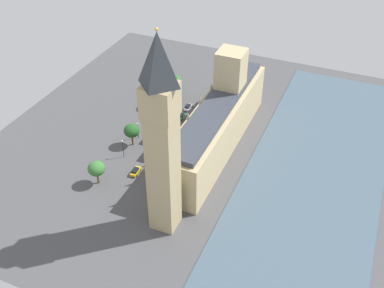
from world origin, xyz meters
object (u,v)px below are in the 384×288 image
object	(u,v)px
car_dark_green_under_trees	(181,116)
pedestrian_opposite_hall	(175,165)
car_yellow_cab_trailing	(136,171)
plane_tree_midblock	(175,81)
plane_tree_slot_10	(132,131)
street_lamp_slot_11	(138,128)
double_decker_bus_far_end	(159,144)
plane_tree_by_river_gate	(96,169)
plane_tree_kerbside	(163,90)
parliament_building	(219,121)
car_white_leading	(178,136)
car_silver_near_tower	(188,107)
street_lamp_slot_12	(123,145)
pedestrian_corner	(219,103)
clock_tower	(162,137)

from	to	relation	value
car_dark_green_under_trees	pedestrian_opposite_hall	size ratio (longest dim) A/B	2.67
car_yellow_cab_trailing	plane_tree_midblock	world-z (taller)	plane_tree_midblock
plane_tree_slot_10	street_lamp_slot_11	world-z (taller)	plane_tree_slot_10
double_decker_bus_far_end	car_yellow_cab_trailing	xyz separation A→B (m)	(1.66, 13.10, -1.75)
street_lamp_slot_11	car_yellow_cab_trailing	bearing A→B (deg)	115.70
plane_tree_slot_10	plane_tree_by_river_gate	bearing A→B (deg)	89.41
car_yellow_cab_trailing	plane_tree_kerbside	distance (m)	39.43
parliament_building	car_white_leading	size ratio (longest dim) A/B	13.55
street_lamp_slot_11	car_silver_near_tower	bearing A→B (deg)	-109.73
double_decker_bus_far_end	car_yellow_cab_trailing	size ratio (longest dim) A/B	2.37
car_white_leading	street_lamp_slot_12	bearing A→B (deg)	-127.64
double_decker_bus_far_end	pedestrian_corner	distance (m)	34.89
car_dark_green_under_trees	plane_tree_by_river_gate	distance (m)	42.21
car_silver_near_tower	plane_tree_kerbside	bearing A→B (deg)	-170.01
street_lamp_slot_11	plane_tree_by_river_gate	bearing A→B (deg)	89.74
parliament_building	street_lamp_slot_11	xyz separation A→B (m)	(25.70, 7.46, -4.89)
plane_tree_by_river_gate	parliament_building	bearing A→B (deg)	-128.73
clock_tower	double_decker_bus_far_end	bearing A→B (deg)	-60.64
car_yellow_cab_trailing	street_lamp_slot_12	world-z (taller)	street_lamp_slot_12
car_dark_green_under_trees	pedestrian_opposite_hall	bearing A→B (deg)	-73.54
pedestrian_opposite_hall	plane_tree_slot_10	bearing A→B (deg)	-124.30
car_silver_near_tower	street_lamp_slot_11	size ratio (longest dim) A/B	0.75
car_yellow_cab_trailing	pedestrian_corner	xyz separation A→B (m)	(-9.60, -47.01, -0.20)
plane_tree_by_river_gate	plane_tree_slot_10	bearing A→B (deg)	-90.59
car_white_leading	double_decker_bus_far_end	size ratio (longest dim) A/B	0.44
car_dark_green_under_trees	car_yellow_cab_trailing	distance (m)	33.02
car_yellow_cab_trailing	plane_tree_midblock	distance (m)	47.28
parliament_building	street_lamp_slot_12	world-z (taller)	parliament_building
pedestrian_opposite_hall	plane_tree_kerbside	distance (m)	36.21
car_white_leading	plane_tree_midblock	xyz separation A→B (m)	(12.34, -24.63, 5.48)
car_yellow_cab_trailing	street_lamp_slot_11	world-z (taller)	street_lamp_slot_11
car_dark_green_under_trees	plane_tree_slot_10	xyz separation A→B (m)	(8.21, 20.49, 4.71)
car_white_leading	pedestrian_opposite_hall	distance (m)	15.07
car_dark_green_under_trees	pedestrian_opposite_hall	world-z (taller)	car_dark_green_under_trees
plane_tree_midblock	plane_tree_slot_10	size ratio (longest dim) A/B	1.11
parliament_building	pedestrian_corner	distance (m)	25.73
double_decker_bus_far_end	parliament_building	bearing A→B (deg)	34.32
car_silver_near_tower	pedestrian_corner	xyz separation A→B (m)	(-9.37, -7.44, -0.20)
car_white_leading	car_yellow_cab_trailing	world-z (taller)	same
clock_tower	street_lamp_slot_11	bearing A→B (deg)	-51.12
plane_tree_by_river_gate	plane_tree_kerbside	bearing A→B (deg)	-88.85
street_lamp_slot_12	car_dark_green_under_trees	bearing A→B (deg)	-105.76
car_yellow_cab_trailing	street_lamp_slot_12	distance (m)	10.04
car_white_leading	plane_tree_slot_10	distance (m)	15.87
clock_tower	street_lamp_slot_11	distance (m)	47.33
plane_tree_slot_10	car_yellow_cab_trailing	bearing A→B (deg)	122.24
double_decker_bus_far_end	street_lamp_slot_12	distance (m)	11.82
plane_tree_midblock	pedestrian_corner	bearing A→B (deg)	-177.55
clock_tower	pedestrian_opposite_hall	size ratio (longest dim) A/B	34.81
car_white_leading	car_yellow_cab_trailing	bearing A→B (deg)	-102.52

